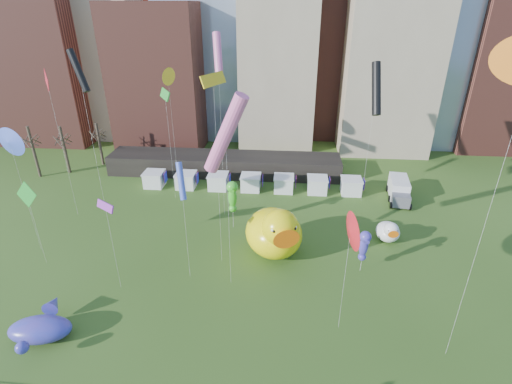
# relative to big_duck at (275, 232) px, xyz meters

# --- Properties ---
(skyline) EXTENTS (101.00, 23.00, 68.00)m
(skyline) POSITION_rel_big_duck_xyz_m (-3.09, 41.69, 18.41)
(skyline) COLOR brown
(skyline) RESTS_ON ground
(pavilion) EXTENTS (38.00, 6.00, 3.20)m
(pavilion) POSITION_rel_big_duck_xyz_m (-9.34, 22.63, -1.43)
(pavilion) COLOR black
(pavilion) RESTS_ON ground
(vendor_tents) EXTENTS (33.24, 2.80, 2.40)m
(vendor_tents) POSITION_rel_big_duck_xyz_m (-4.32, 16.63, -1.93)
(vendor_tents) COLOR white
(vendor_tents) RESTS_ON ground
(bare_trees) EXTENTS (8.44, 6.44, 8.50)m
(bare_trees) POSITION_rel_big_duck_xyz_m (-35.50, 21.17, 0.98)
(bare_trees) COLOR #382B21
(bare_trees) RESTS_ON ground
(big_duck) EXTENTS (8.29, 9.41, 6.61)m
(big_duck) POSITION_rel_big_duck_xyz_m (0.00, 0.00, 0.00)
(big_duck) COLOR #FFEC0D
(big_duck) RESTS_ON ground
(small_duck) EXTENTS (2.89, 3.83, 2.92)m
(small_duck) POSITION_rel_big_duck_xyz_m (13.32, 3.96, -1.69)
(small_duck) COLOR white
(small_duck) RESTS_ON ground
(seahorse_green) EXTENTS (1.58, 1.88, 6.41)m
(seahorse_green) POSITION_rel_big_duck_xyz_m (-5.48, 5.47, 1.65)
(seahorse_green) COLOR silver
(seahorse_green) RESTS_ON ground
(seahorse_purple) EXTENTS (1.28, 1.57, 4.94)m
(seahorse_purple) POSITION_rel_big_duck_xyz_m (9.24, -2.20, 0.42)
(seahorse_purple) COLOR silver
(seahorse_purple) RESTS_ON ground
(whale_inflatable) EXTENTS (5.55, 6.76, 2.31)m
(whale_inflatable) POSITION_rel_big_duck_xyz_m (-19.14, -13.66, -1.98)
(whale_inflatable) COLOR #563EA9
(whale_inflatable) RESTS_ON ground
(box_truck) EXTENTS (3.35, 7.01, 2.87)m
(box_truck) POSITION_rel_big_duck_xyz_m (17.29, 15.50, -1.56)
(box_truck) COLOR white
(box_truck) RESTS_ON ground
(kite_0) EXTENTS (1.76, 2.27, 19.07)m
(kite_0) POSITION_rel_big_duck_xyz_m (-26.78, 6.85, 14.29)
(kite_0) COLOR silver
(kite_0) RESTS_ON ground
(kite_1) EXTENTS (1.63, 3.25, 22.86)m
(kite_1) POSITION_rel_big_duck_xyz_m (-7.11, 8.68, 17.15)
(kite_1) COLOR silver
(kite_1) RESTS_ON ground
(kite_2) EXTENTS (2.23, 1.77, 21.99)m
(kite_2) POSITION_rel_big_duck_xyz_m (-18.27, -1.22, 17.02)
(kite_2) COLOR silver
(kite_2) RESTS_ON ground
(kite_3) EXTENTS (2.41, 3.59, 15.67)m
(kite_3) POSITION_rel_big_duck_xyz_m (-14.97, 12.68, 11.99)
(kite_3) COLOR silver
(kite_3) RESTS_ON ground
(kite_4) EXTENTS (0.77, 2.26, 18.14)m
(kite_4) POSITION_rel_big_duck_xyz_m (-14.95, 14.57, 13.95)
(kite_4) COLOR silver
(kite_4) RESTS_ON ground
(kite_5) EXTENTS (2.83, 1.53, 14.46)m
(kite_5) POSITION_rel_big_duck_xyz_m (-27.05, -1.24, 9.95)
(kite_5) COLOR silver
(kite_5) RESTS_ON ground
(kite_7) EXTENTS (2.16, 1.59, 9.58)m
(kite_7) POSITION_rel_big_duck_xyz_m (-15.15, -6.88, 6.13)
(kite_7) COLOR silver
(kite_7) RESTS_ON ground
(kite_8) EXTENTS (0.63, 2.71, 11.31)m
(kite_8) POSITION_rel_big_duck_xyz_m (6.07, -10.44, 6.93)
(kite_8) COLOR silver
(kite_8) RESTS_ON ground
(kite_9) EXTENTS (4.43, 2.21, 19.35)m
(kite_9) POSITION_rel_big_duck_xyz_m (-4.21, -5.27, 12.69)
(kite_9) COLOR silver
(kite_9) RESTS_ON ground
(kite_10) EXTENTS (1.51, 3.91, 19.19)m
(kite_10) POSITION_rel_big_duck_xyz_m (11.90, 14.29, 12.91)
(kite_10) COLOR silver
(kite_10) RESTS_ON ground
(kite_11) EXTENTS (2.88, 1.03, 9.91)m
(kite_11) POSITION_rel_big_duck_xyz_m (-24.89, -3.72, 5.29)
(kite_11) COLOR silver
(kite_11) RESTS_ON ground
(kite_12) EXTENTS (1.80, 3.40, 20.08)m
(kite_12) POSITION_rel_big_duck_xyz_m (-5.76, -1.59, 16.41)
(kite_12) COLOR silver
(kite_12) RESTS_ON ground
(kite_13) EXTENTS (1.31, 2.08, 12.63)m
(kite_13) POSITION_rel_big_duck_xyz_m (-8.62, -4.60, 7.87)
(kite_13) COLOR silver
(kite_13) RESTS_ON ground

